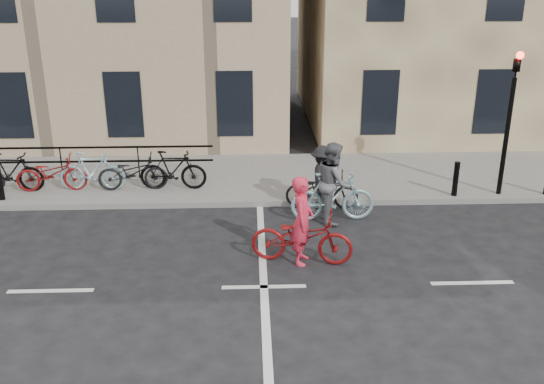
{
  "coord_description": "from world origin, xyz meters",
  "views": [
    {
      "loc": [
        -0.23,
        -10.08,
        5.76
      ],
      "look_at": [
        0.24,
        2.17,
        1.1
      ],
      "focal_mm": 40.0,
      "sensor_mm": 36.0,
      "label": 1
    }
  ],
  "objects_px": {
    "cyclist_pink": "(302,233)",
    "cyclist_dark": "(322,184)",
    "traffic_light": "(511,106)",
    "cyclist_grey": "(333,190)"
  },
  "relations": [
    {
      "from": "traffic_light",
      "to": "cyclist_dark",
      "type": "bearing_deg",
      "value": -174.6
    },
    {
      "from": "cyclist_pink",
      "to": "cyclist_dark",
      "type": "bearing_deg",
      "value": -2.99
    },
    {
      "from": "cyclist_pink",
      "to": "cyclist_grey",
      "type": "distance_m",
      "value": 2.3
    },
    {
      "from": "cyclist_dark",
      "to": "cyclist_pink",
      "type": "bearing_deg",
      "value": 174.29
    },
    {
      "from": "cyclist_dark",
      "to": "traffic_light",
      "type": "bearing_deg",
      "value": -75.82
    },
    {
      "from": "cyclist_pink",
      "to": "cyclist_dark",
      "type": "xyz_separation_m",
      "value": [
        0.75,
        2.88,
        -0.01
      ]
    },
    {
      "from": "traffic_light",
      "to": "cyclist_pink",
      "type": "relative_size",
      "value": 1.79
    },
    {
      "from": "traffic_light",
      "to": "cyclist_pink",
      "type": "distance_m",
      "value": 6.6
    },
    {
      "from": "traffic_light",
      "to": "cyclist_dark",
      "type": "xyz_separation_m",
      "value": [
        -4.66,
        -0.44,
        -1.82
      ]
    },
    {
      "from": "cyclist_grey",
      "to": "cyclist_dark",
      "type": "relative_size",
      "value": 1.06
    }
  ]
}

